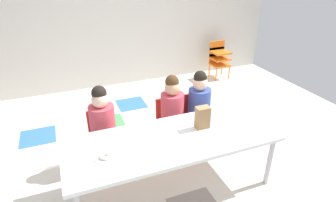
{
  "coord_description": "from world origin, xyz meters",
  "views": [
    {
      "loc": [
        -0.91,
        -2.5,
        2.01
      ],
      "look_at": [
        -0.03,
        -0.29,
        0.82
      ],
      "focal_mm": 29.95,
      "sensor_mm": 36.0,
      "label": 1
    }
  ],
  "objects": [
    {
      "name": "seated_child_middle_seat",
      "position": [
        0.16,
        0.06,
        0.55
      ],
      "size": [
        0.34,
        0.34,
        0.92
      ],
      "color": "red",
      "rests_on": "ground_plane"
    },
    {
      "name": "back_wall",
      "position": [
        0.0,
        2.26,
        1.3
      ],
      "size": [
        5.92,
        0.1,
        2.6
      ],
      "primitive_type": "cube",
      "color": "beige",
      "rests_on": "ground_plane"
    },
    {
      "name": "donut_powdered_on_plate",
      "position": [
        -0.71,
        -0.61,
        0.59
      ],
      "size": [
        0.1,
        0.1,
        0.03
      ],
      "primitive_type": "torus",
      "color": "white",
      "rests_on": "craft_table"
    },
    {
      "name": "paper_bag_brown",
      "position": [
        0.25,
        -0.48,
        0.68
      ],
      "size": [
        0.13,
        0.09,
        0.22
      ],
      "primitive_type": "cube",
      "color": "#9E754C",
      "rests_on": "craft_table"
    },
    {
      "name": "kid_chair_orange_stack",
      "position": [
        1.86,
        1.86,
        0.4
      ],
      "size": [
        0.32,
        0.3,
        0.68
      ],
      "color": "orange",
      "rests_on": "ground_plane"
    },
    {
      "name": "ground_plane",
      "position": [
        -0.01,
        0.0,
        -0.01
      ],
      "size": [
        5.92,
        4.51,
        0.02
      ],
      "color": "silver"
    },
    {
      "name": "seated_child_far_right",
      "position": [
        0.5,
        0.06,
        0.55
      ],
      "size": [
        0.32,
        0.32,
        0.92
      ],
      "color": "red",
      "rests_on": "ground_plane"
    },
    {
      "name": "craft_table",
      "position": [
        -0.09,
        -0.54,
        0.52
      ],
      "size": [
        1.94,
        0.75,
        0.57
      ],
      "color": "white",
      "rests_on": "ground_plane"
    },
    {
      "name": "paper_plate_near_edge",
      "position": [
        -0.71,
        -0.61,
        0.57
      ],
      "size": [
        0.18,
        0.18,
        0.01
      ],
      "primitive_type": "cylinder",
      "color": "white",
      "rests_on": "craft_table"
    },
    {
      "name": "seated_child_near_camera",
      "position": [
        -0.62,
        0.06,
        0.55
      ],
      "size": [
        0.32,
        0.31,
        0.92
      ],
      "color": "red",
      "rests_on": "ground_plane"
    }
  ]
}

